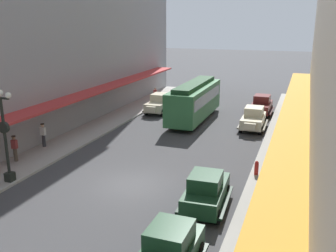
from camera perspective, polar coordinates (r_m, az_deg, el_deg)
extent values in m
plane|color=#424244|center=(21.18, -5.64, -8.86)|extent=(200.00, 200.00, 0.00)
cube|color=#A8A59E|center=(25.12, -21.36, -5.69)|extent=(3.00, 60.00, 0.15)
cube|color=#A8A59E|center=(19.39, 15.23, -11.56)|extent=(3.00, 60.00, 0.15)
cube|color=#BF3333|center=(24.66, -23.08, 0.88)|extent=(1.80, 54.00, 0.16)
cube|color=orange|center=(18.24, 17.76, -3.54)|extent=(1.80, 54.00, 0.16)
cube|color=#193D23|center=(13.80, 0.27, -16.19)|extent=(1.45, 1.71, 0.70)
cube|color=#8C9EA8|center=(13.80, 0.27, -16.19)|extent=(1.38, 1.67, 0.42)
cylinder|color=black|center=(15.11, 4.82, -18.30)|extent=(0.22, 0.68, 0.68)
cylinder|color=black|center=(15.54, -1.19, -17.20)|extent=(0.22, 0.68, 0.68)
cube|color=#591919|center=(37.34, 13.92, 2.82)|extent=(1.77, 3.93, 0.80)
cube|color=#591919|center=(37.43, 14.04, 4.02)|extent=(1.47, 1.73, 0.70)
cube|color=#8C9EA8|center=(37.43, 14.04, 4.02)|extent=(1.40, 1.69, 0.42)
cube|color=#591919|center=(35.27, 13.46, 2.19)|extent=(0.94, 0.38, 0.52)
cube|color=black|center=(37.31, 15.33, 2.21)|extent=(0.30, 3.51, 0.12)
cube|color=black|center=(37.53, 12.45, 2.48)|extent=(0.30, 3.51, 0.12)
cylinder|color=black|center=(36.02, 14.86, 1.64)|extent=(0.23, 0.68, 0.68)
cylinder|color=black|center=(36.22, 12.33, 1.88)|extent=(0.23, 0.68, 0.68)
cylinder|color=black|center=(38.67, 15.33, 2.55)|extent=(0.23, 0.68, 0.68)
cylinder|color=black|center=(38.85, 12.97, 2.77)|extent=(0.23, 0.68, 0.68)
cube|color=beige|center=(32.10, 12.76, 0.82)|extent=(1.74, 3.92, 0.80)
cube|color=beige|center=(32.16, 12.89, 2.22)|extent=(1.46, 1.72, 0.70)
cube|color=#8C9EA8|center=(32.16, 12.89, 2.22)|extent=(1.39, 1.68, 0.42)
cube|color=beige|center=(30.04, 12.26, -0.07)|extent=(0.94, 0.37, 0.52)
cube|color=#6D6856|center=(32.09, 14.41, 0.12)|extent=(0.28, 3.51, 0.12)
cube|color=#6D6856|center=(32.29, 11.06, 0.42)|extent=(0.28, 3.51, 0.12)
cylinder|color=black|center=(30.81, 13.89, -0.65)|extent=(0.23, 0.68, 0.68)
cylinder|color=black|center=(30.99, 10.92, -0.37)|extent=(0.23, 0.68, 0.68)
cylinder|color=black|center=(33.44, 14.38, 0.60)|extent=(0.23, 0.68, 0.68)
cylinder|color=black|center=(33.60, 11.64, 0.85)|extent=(0.23, 0.68, 0.68)
cube|color=#193D23|center=(18.52, 5.79, -10.10)|extent=(1.89, 3.98, 0.80)
cube|color=#193D23|center=(17.99, 5.70, -8.28)|extent=(1.52, 1.77, 0.70)
cube|color=#8C9EA8|center=(17.99, 5.70, -8.28)|extent=(1.45, 1.73, 0.42)
cube|color=#193D23|center=(20.41, 7.01, -7.45)|extent=(0.95, 0.41, 0.52)
cube|color=black|center=(18.85, 2.89, -10.64)|extent=(0.41, 3.52, 0.12)
cube|color=black|center=(18.53, 8.70, -11.30)|extent=(0.41, 3.52, 0.12)
cylinder|color=black|center=(20.05, 4.27, -9.22)|extent=(0.25, 0.69, 0.68)
cylinder|color=black|center=(19.80, 8.89, -9.72)|extent=(0.25, 0.69, 0.68)
cylinder|color=black|center=(17.68, 2.21, -12.81)|extent=(0.25, 0.69, 0.68)
cylinder|color=black|center=(17.39, 7.50, -13.47)|extent=(0.25, 0.69, 0.68)
cube|color=beige|center=(37.01, -1.37, 3.17)|extent=(1.77, 3.93, 0.80)
cube|color=beige|center=(37.08, -1.24, 4.38)|extent=(1.47, 1.72, 0.70)
cube|color=#8C9EA8|center=(37.08, -1.24, 4.38)|extent=(1.40, 1.69, 0.42)
cube|color=beige|center=(35.06, -2.58, 2.53)|extent=(0.94, 0.38, 0.52)
cube|color=#6D6856|center=(36.77, 0.03, 2.58)|extent=(0.30, 3.51, 0.12)
cube|color=#6D6856|center=(37.41, -2.73, 2.79)|extent=(0.30, 3.51, 0.12)
cylinder|color=black|center=(35.58, -0.91, 2.00)|extent=(0.23, 0.68, 0.68)
cylinder|color=black|center=(36.15, -3.32, 2.19)|extent=(0.23, 0.68, 0.68)
cylinder|color=black|center=(38.09, 0.49, 2.92)|extent=(0.23, 0.68, 0.68)
cylinder|color=black|center=(38.62, -1.78, 3.09)|extent=(0.23, 0.68, 0.68)
cube|color=#33723F|center=(34.07, 4.03, 3.78)|extent=(2.52, 9.61, 2.70)
cube|color=#1C3F23|center=(33.79, 4.08, 6.32)|extent=(1.52, 8.64, 0.36)
cube|color=#8C9EA8|center=(33.98, 4.04, 4.56)|extent=(2.55, 8.84, 0.95)
cube|color=black|center=(37.12, 5.23, 2.29)|extent=(2.00, 1.20, 0.40)
cube|color=black|center=(31.76, 2.52, 0.03)|extent=(2.00, 1.20, 0.40)
cube|color=black|center=(22.87, -22.79, -7.08)|extent=(0.44, 0.44, 0.50)
cylinder|color=black|center=(22.11, -23.43, -1.44)|extent=(0.16, 0.16, 4.20)
cube|color=black|center=(21.64, -24.03, 3.88)|extent=(1.10, 0.10, 0.10)
sphere|color=white|center=(21.23, -23.01, 4.29)|extent=(0.32, 0.32, 0.32)
sphere|color=white|center=(21.59, -24.12, 4.61)|extent=(0.36, 0.36, 0.36)
cylinder|color=black|center=(21.98, -23.57, -0.19)|extent=(0.64, 0.18, 0.64)
cylinder|color=silver|center=(22.05, -23.40, -0.13)|extent=(0.56, 0.02, 0.56)
cylinder|color=#B21E19|center=(22.53, 13.23, -6.29)|extent=(0.24, 0.24, 0.70)
sphere|color=#B21E19|center=(22.39, 13.29, -5.41)|extent=(0.20, 0.20, 0.20)
cylinder|color=#2D2D33|center=(30.86, 18.75, -0.55)|extent=(0.24, 0.24, 0.85)
cube|color=#26262D|center=(30.68, 18.87, 0.71)|extent=(0.36, 0.22, 0.56)
sphere|color=#9E7051|center=(30.59, 18.93, 1.43)|extent=(0.22, 0.22, 0.22)
cylinder|color=black|center=(30.56, 18.95, 1.65)|extent=(0.28, 0.28, 0.04)
cylinder|color=slate|center=(40.90, -1.93, 4.14)|extent=(0.24, 0.24, 0.85)
cube|color=maroon|center=(40.77, -1.94, 5.11)|extent=(0.36, 0.22, 0.56)
sphere|color=#9E7051|center=(40.70, -1.94, 5.67)|extent=(0.22, 0.22, 0.22)
cylinder|color=#4C4238|center=(25.76, -22.06, -4.05)|extent=(0.24, 0.24, 0.85)
cube|color=maroon|center=(25.55, -22.22, -2.56)|extent=(0.36, 0.22, 0.56)
sphere|color=#9E7051|center=(25.43, -22.32, -1.71)|extent=(0.22, 0.22, 0.22)
cylinder|color=black|center=(25.40, -22.34, -1.45)|extent=(0.28, 0.28, 0.04)
cylinder|color=#2D2D33|center=(28.01, -18.26, -2.13)|extent=(0.24, 0.24, 0.85)
cube|color=white|center=(27.81, -18.39, -0.75)|extent=(0.36, 0.22, 0.56)
sphere|color=beige|center=(27.71, -18.46, 0.04)|extent=(0.22, 0.22, 0.22)
cylinder|color=black|center=(27.68, -18.48, 0.28)|extent=(0.28, 0.28, 0.04)
cylinder|color=#2D2D33|center=(15.08, 11.92, -17.64)|extent=(0.24, 0.24, 0.85)
cube|color=#4C724C|center=(14.70, 12.08, -15.34)|extent=(0.36, 0.22, 0.56)
sphere|color=#9E7051|center=(14.50, 12.17, -13.99)|extent=(0.22, 0.22, 0.22)
cylinder|color=slate|center=(34.05, 17.89, 1.00)|extent=(0.24, 0.24, 0.85)
cube|color=#8C6647|center=(33.88, 17.99, 2.16)|extent=(0.36, 0.22, 0.56)
sphere|color=#9E7051|center=(33.80, 18.04, 2.82)|extent=(0.22, 0.22, 0.22)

